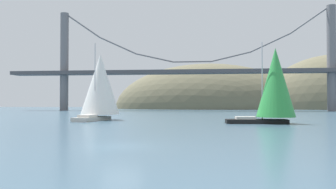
# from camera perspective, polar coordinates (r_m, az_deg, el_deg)

# --- Properties ---
(ground_plane) EXTENTS (360.00, 360.00, 0.00)m
(ground_plane) POSITION_cam_1_polar(r_m,az_deg,el_deg) (23.10, -7.52, -8.16)
(ground_plane) COLOR #426075
(headland_center) EXTENTS (81.97, 44.00, 39.27)m
(headland_center) POSITION_cam_1_polar(r_m,az_deg,el_deg) (157.27, 6.40, -2.25)
(headland_center) COLOR #6B664C
(headland_center) RESTS_ON ground_plane
(suspension_bridge) EXTENTS (123.51, 6.00, 33.58)m
(suspension_bridge) POSITION_cam_1_polar(r_m,az_deg,el_deg) (117.95, 3.88, 4.39)
(suspension_bridge) COLOR slate
(suspension_bridge) RESTS_ON ground_plane
(sailboat_white_mainsail) EXTENTS (6.90, 10.33, 11.86)m
(sailboat_white_mainsail) POSITION_cam_1_polar(r_m,az_deg,el_deg) (57.39, -10.79, 1.44)
(sailboat_white_mainsail) COLOR #B7B2A8
(sailboat_white_mainsail) RESTS_ON ground_plane
(sailboat_green_sail) EXTENTS (9.23, 5.36, 10.71)m
(sailboat_green_sail) POSITION_cam_1_polar(r_m,az_deg,el_deg) (48.95, 16.59, 1.55)
(sailboat_green_sail) COLOR black
(sailboat_green_sail) RESTS_ON ground_plane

